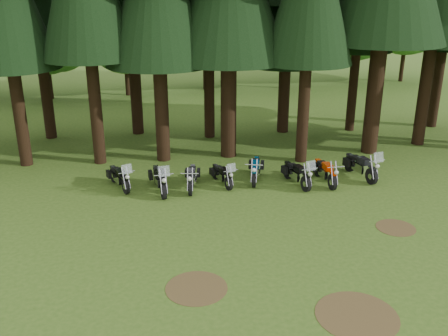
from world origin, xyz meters
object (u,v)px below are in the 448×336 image
Objects in this scene: motorcycle_0 at (119,178)px; motorcycle_5 at (297,174)px; motorcycle_2 at (192,178)px; motorcycle_3 at (222,175)px; motorcycle_4 at (255,170)px; motorcycle_7 at (361,167)px; motorcycle_1 at (160,180)px; motorcycle_6 at (325,172)px.

motorcycle_5 is (7.54, -1.00, 0.02)m from motorcycle_0.
motorcycle_0 is at bearing 179.88° from motorcycle_2.
motorcycle_4 is (1.54, 0.25, 0.05)m from motorcycle_3.
motorcycle_7 reaches higher than motorcycle_5.
motorcycle_4 is (4.24, 0.55, -0.03)m from motorcycle_1.
motorcycle_3 is 0.89× the size of motorcycle_4.
motorcycle_4 is (5.91, -0.14, 0.02)m from motorcycle_0.
motorcycle_0 is at bearing 150.76° from motorcycle_1.
motorcycle_5 is 3.10m from motorcycle_7.
motorcycle_0 is 0.95× the size of motorcycle_4.
motorcycle_5 is at bearing -9.70° from motorcycle_1.
motorcycle_2 is 0.94× the size of motorcycle_6.
motorcycle_6 is at bearing 6.76° from motorcycle_2.
motorcycle_5 reaches higher than motorcycle_3.
motorcycle_0 is at bearing 161.12° from motorcycle_5.
motorcycle_2 is at bearing 169.48° from motorcycle_7.
motorcycle_1 is 8.95m from motorcycle_7.
motorcycle_4 is at bearing 162.48° from motorcycle_6.
motorcycle_6 is at bearing -21.63° from motorcycle_3.
motorcycle_2 is (3.02, -0.58, -0.00)m from motorcycle_0.
motorcycle_2 is at bearing -31.72° from motorcycle_0.
motorcycle_3 is at bearing -26.12° from motorcycle_0.
motorcycle_3 reaches higher than motorcycle_6.
motorcycle_3 is at bearing 167.69° from motorcycle_7.
motorcycle_0 is 0.86× the size of motorcycle_7.
motorcycle_5 is at bearing 176.41° from motorcycle_7.
motorcycle_4 is 3.04m from motorcycle_6.
motorcycle_3 is at bearing -153.36° from motorcycle_4.
motorcycle_3 is 3.23m from motorcycle_5.
motorcycle_1 is (1.67, -0.69, 0.05)m from motorcycle_0.
motorcycle_4 reaches higher than motorcycle_2.
motorcycle_3 is 1.56m from motorcycle_4.
motorcycle_1 is at bearing 170.35° from motorcycle_7.
motorcycle_4 is (2.88, 0.43, 0.02)m from motorcycle_2.
motorcycle_7 is (3.08, 0.34, 0.04)m from motorcycle_5.
motorcycle_1 is at bearing 176.09° from motorcycle_6.
motorcycle_0 is at bearing -164.07° from motorcycle_4.
motorcycle_4 is at bearing 163.83° from motorcycle_7.
motorcycle_1 reaches higher than motorcycle_5.
motorcycle_1 is 2.71m from motorcycle_3.
motorcycle_5 is at bearing -28.52° from motorcycle_0.
motorcycle_0 reaches higher than motorcycle_3.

